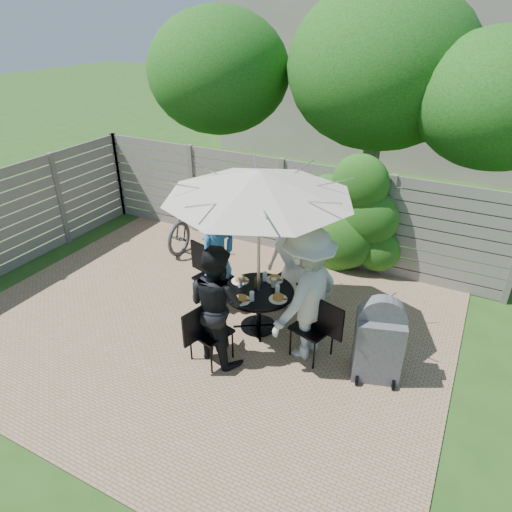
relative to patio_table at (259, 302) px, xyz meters
The scene contains 23 objects.
backyard_envelope 9.97m from the patio_table, 93.97° to the left, with size 60.00×60.00×5.00m.
patio_table is the anchor object (origin of this frame).
umbrella 1.80m from the patio_table, 26.57° to the left, with size 3.05×3.05×2.44m.
chair_back 0.98m from the patio_table, 75.85° to the left, with size 0.59×0.76×0.99m.
person_back 0.92m from the patio_table, 75.87° to the left, with size 0.84×0.55×1.72m, color silver.
chair_left 0.98m from the patio_table, 165.86° to the left, with size 0.76×0.59×1.00m.
person_left 0.93m from the patio_table, 165.87° to the left, with size 0.63×0.42×1.74m, color #2A6BB9.
chair_front 0.98m from the patio_table, 104.12° to the right, with size 0.55×0.72×0.95m.
person_front 0.91m from the patio_table, 104.13° to the right, with size 0.82×0.64×1.68m, color black.
chair_right 0.98m from the patio_table, 14.17° to the right, with size 0.74×0.58×0.96m.
person_right 0.96m from the patio_table, 14.13° to the right, with size 1.22×0.70×1.89m, color beige.
plate_back 0.42m from the patio_table, 75.87° to the left, with size 0.26×0.26×0.06m.
plate_left 0.42m from the patio_table, 165.87° to the left, with size 0.26×0.26×0.06m.
plate_front 0.42m from the patio_table, 104.13° to the right, with size 0.26×0.26×0.06m.
plate_right 0.42m from the patio_table, 14.13° to the right, with size 0.26×0.26×0.06m.
glass_back 0.39m from the patio_table, 97.87° to the left, with size 0.07×0.07×0.14m, color silver.
glass_left 0.39m from the patio_table, behind, with size 0.07×0.07×0.14m, color silver.
glass_front 0.39m from the patio_table, 82.13° to the right, with size 0.07×0.07×0.14m, color silver.
glass_right 0.39m from the patio_table, ahead, with size 0.07×0.07×0.14m, color silver.
syrup_jug 0.29m from the patio_table, 126.07° to the left, with size 0.09×0.09×0.16m, color #59280C.
coffee_cup 0.35m from the patio_table, 51.43° to the left, with size 0.08×0.08×0.12m, color #C6B293.
bicycle 3.13m from the patio_table, 139.76° to the left, with size 0.70×2.02×1.06m, color #333338.
bbq_grill 1.80m from the patio_table, ahead, with size 0.69×0.60×1.19m.
Camera 1 is at (3.26, -4.32, 4.20)m, focal length 32.00 mm.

